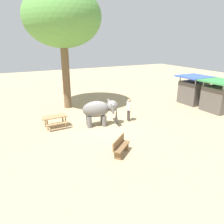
% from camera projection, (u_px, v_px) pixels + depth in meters
% --- Properties ---
extents(ground_plane, '(60.00, 60.00, 0.00)m').
position_uv_depth(ground_plane, '(102.00, 125.00, 14.84)').
color(ground_plane, tan).
extents(elephant, '(1.71, 2.49, 1.71)m').
position_uv_depth(elephant, '(100.00, 110.00, 14.48)').
color(elephant, slate).
rests_on(elephant, ground_plane).
extents(person_handler, '(0.51, 0.32, 1.62)m').
position_uv_depth(person_handler, '(129.00, 108.00, 15.30)').
color(person_handler, '#3F3833').
rests_on(person_handler, ground_plane).
extents(shade_tree_main, '(6.47, 5.93, 9.49)m').
position_uv_depth(shade_tree_main, '(62.00, 18.00, 16.50)').
color(shade_tree_main, brown).
rests_on(shade_tree_main, ground_plane).
extents(wooden_bench, '(1.19, 1.34, 0.88)m').
position_uv_depth(wooden_bench, '(120.00, 146.00, 10.91)').
color(wooden_bench, brown).
rests_on(wooden_bench, ground_plane).
extents(picnic_table_near, '(1.53, 1.55, 0.78)m').
position_uv_depth(picnic_table_near, '(55.00, 119.00, 14.33)').
color(picnic_table_near, '#9E7A51').
rests_on(picnic_table_near, ground_plane).
extents(market_stall_blue, '(2.50, 2.50, 2.52)m').
position_uv_depth(market_stall_blue, '(193.00, 91.00, 19.59)').
color(market_stall_blue, '#59514C').
rests_on(market_stall_blue, ground_plane).
extents(market_stall_green, '(2.50, 2.50, 2.52)m').
position_uv_depth(market_stall_green, '(218.00, 98.00, 17.40)').
color(market_stall_green, '#59514C').
rests_on(market_stall_green, ground_plane).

